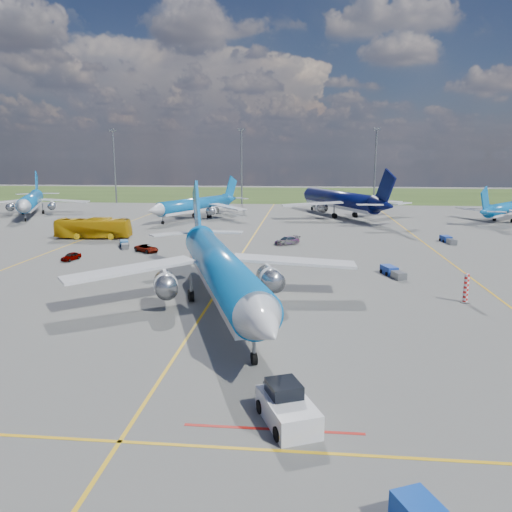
# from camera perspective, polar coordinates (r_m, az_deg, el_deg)

# --- Properties ---
(ground) EXTENTS (400.00, 400.00, 0.00)m
(ground) POSITION_cam_1_polar(r_m,az_deg,el_deg) (46.44, -6.52, -7.23)
(ground) COLOR #5B5B58
(ground) RESTS_ON ground
(grass_strip) EXTENTS (400.00, 80.00, 0.01)m
(grass_strip) POSITION_cam_1_polar(r_m,az_deg,el_deg) (193.78, 2.83, 7.07)
(grass_strip) COLOR #2D4719
(grass_strip) RESTS_ON ground
(taxiway_lines) EXTENTS (60.25, 160.00, 0.02)m
(taxiway_lines) POSITION_cam_1_polar(r_m,az_deg,el_deg) (72.82, -1.85, -0.28)
(taxiway_lines) COLOR gold
(taxiway_lines) RESTS_ON ground
(floodlight_masts) EXTENTS (202.20, 0.50, 22.70)m
(floodlight_masts) POSITION_cam_1_polar(r_m,az_deg,el_deg) (152.99, 5.92, 10.56)
(floodlight_masts) COLOR slate
(floodlight_masts) RESTS_ON ground
(warning_post) EXTENTS (0.50, 0.50, 3.00)m
(warning_post) POSITION_cam_1_polar(r_m,az_deg,el_deg) (55.22, 22.88, -3.42)
(warning_post) COLOR red
(warning_post) RESTS_ON ground
(bg_jet_nw) EXTENTS (42.56, 47.36, 10.16)m
(bg_jet_nw) POSITION_cam_1_polar(r_m,az_deg,el_deg) (137.66, -24.22, 4.28)
(bg_jet_nw) COLOR #0C66B4
(bg_jet_nw) RESTS_ON ground
(bg_jet_nnw) EXTENTS (39.43, 43.53, 9.28)m
(bg_jet_nnw) POSITION_cam_1_polar(r_m,az_deg,el_deg) (119.79, -6.88, 4.28)
(bg_jet_nnw) COLOR #0C66B4
(bg_jet_nnw) RESTS_ON ground
(bg_jet_n) EXTENTS (50.05, 55.17, 11.75)m
(bg_jet_n) POSITION_cam_1_polar(r_m,az_deg,el_deg) (124.87, 9.43, 4.50)
(bg_jet_n) COLOR #070C3E
(bg_jet_n) RESTS_ON ground
(bg_jet_ne) EXTENTS (38.41, 39.29, 8.20)m
(bg_jet_ne) POSITION_cam_1_polar(r_m,az_deg,el_deg) (128.59, 26.71, 3.63)
(bg_jet_ne) COLOR #0C66B4
(bg_jet_ne) RESTS_ON ground
(main_airliner) EXTENTS (44.90, 51.19, 11.22)m
(main_airliner) POSITION_cam_1_polar(r_m,az_deg,el_deg) (49.93, -4.02, -5.84)
(main_airliner) COLOR #0C66B4
(main_airliner) RESTS_ON ground
(pushback_tug) EXTENTS (3.97, 6.44, 2.18)m
(pushback_tug) POSITION_cam_1_polar(r_m,az_deg,el_deg) (29.39, 3.55, -16.89)
(pushback_tug) COLOR silver
(pushback_tug) RESTS_ON ground
(apron_bus) EXTENTS (13.61, 4.10, 3.74)m
(apron_bus) POSITION_cam_1_polar(r_m,az_deg,el_deg) (94.84, -18.11, 3.05)
(apron_bus) COLOR #CB990B
(apron_bus) RESTS_ON ground
(service_car_a) EXTENTS (2.07, 3.54, 1.13)m
(service_car_a) POSITION_cam_1_polar(r_m,az_deg,el_deg) (76.25, -20.39, -0.04)
(service_car_a) COLOR #999999
(service_car_a) RESTS_ON ground
(service_car_b) EXTENTS (4.58, 3.96, 1.17)m
(service_car_b) POSITION_cam_1_polar(r_m,az_deg,el_deg) (79.33, -12.39, 0.86)
(service_car_b) COLOR #999999
(service_car_b) RESTS_ON ground
(service_car_c) EXTENTS (4.76, 4.33, 1.33)m
(service_car_c) POSITION_cam_1_polar(r_m,az_deg,el_deg) (84.33, 3.55, 1.78)
(service_car_c) COLOR #999999
(service_car_c) RESTS_ON ground
(baggage_tug_w) EXTENTS (2.67, 4.93, 1.07)m
(baggage_tug_w) POSITION_cam_1_polar(r_m,az_deg,el_deg) (64.57, 15.32, -1.76)
(baggage_tug_w) COLOR #1B3CA2
(baggage_tug_w) RESTS_ON ground
(baggage_tug_c) EXTENTS (2.81, 4.49, 0.98)m
(baggage_tug_c) POSITION_cam_1_polar(r_m,az_deg,el_deg) (84.65, -14.80, 1.32)
(baggage_tug_c) COLOR #164C87
(baggage_tug_c) RESTS_ON ground
(baggage_tug_e) EXTENTS (1.84, 4.83, 1.06)m
(baggage_tug_e) POSITION_cam_1_polar(r_m,az_deg,el_deg) (91.96, 21.08, 1.73)
(baggage_tug_e) COLOR #1A3A9D
(baggage_tug_e) RESTS_ON ground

